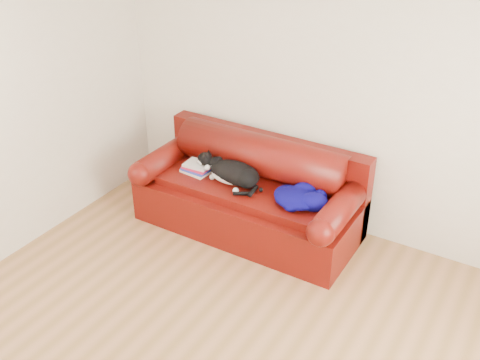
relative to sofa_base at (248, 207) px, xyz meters
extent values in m
plane|color=brown|center=(0.62, -1.49, -0.24)|extent=(4.50, 4.50, 0.00)
cube|color=beige|center=(0.62, 0.51, 1.06)|extent=(4.50, 0.02, 2.60)
cube|color=#420F02|center=(0.00, 0.01, -0.03)|extent=(2.10, 0.90, 0.42)
cube|color=#420F02|center=(0.00, -0.04, 0.21)|extent=(1.66, 0.62, 0.10)
cylinder|color=black|center=(-0.93, -0.32, -0.21)|extent=(0.06, 0.06, 0.05)
cylinder|color=black|center=(0.93, -0.32, -0.21)|extent=(0.06, 0.06, 0.05)
cylinder|color=black|center=(-0.93, 0.34, -0.21)|extent=(0.06, 0.06, 0.05)
cylinder|color=black|center=(0.93, 0.34, -0.21)|extent=(0.06, 0.06, 0.05)
cube|color=#420F02|center=(0.00, 0.37, 0.19)|extent=(2.10, 0.18, 0.85)
cylinder|color=#420F02|center=(0.00, 0.26, 0.44)|extent=(1.70, 0.40, 0.40)
cylinder|color=#420F02|center=(-0.93, 0.01, 0.30)|extent=(0.24, 0.88, 0.24)
sphere|color=#420F02|center=(-0.93, -0.43, 0.30)|extent=(0.24, 0.24, 0.24)
cylinder|color=#420F02|center=(0.93, 0.01, 0.30)|extent=(0.24, 0.88, 0.24)
sphere|color=#420F02|center=(0.93, -0.43, 0.30)|extent=(0.24, 0.24, 0.24)
cube|color=silver|center=(-0.53, -0.07, 0.28)|extent=(0.28, 0.23, 0.02)
cube|color=white|center=(-0.53, -0.07, 0.28)|extent=(0.27, 0.21, 0.02)
cube|color=#2138B7|center=(-0.53, -0.07, 0.30)|extent=(0.27, 0.21, 0.02)
cube|color=white|center=(-0.53, -0.07, 0.30)|extent=(0.25, 0.20, 0.02)
cube|color=#C71640|center=(-0.53, -0.07, 0.33)|extent=(0.25, 0.19, 0.02)
cube|color=white|center=(-0.53, -0.07, 0.33)|extent=(0.24, 0.18, 0.02)
cube|color=silver|center=(-0.53, -0.07, 0.35)|extent=(0.25, 0.20, 0.02)
cube|color=white|center=(-0.53, -0.07, 0.35)|extent=(0.24, 0.19, 0.02)
ellipsoid|color=black|center=(-0.11, -0.05, 0.37)|extent=(0.57, 0.40, 0.21)
ellipsoid|color=silver|center=(-0.15, -0.11, 0.33)|extent=(0.38, 0.25, 0.13)
ellipsoid|color=silver|center=(-0.31, -0.03, 0.37)|extent=(0.17, 0.16, 0.13)
ellipsoid|color=black|center=(0.04, -0.08, 0.35)|extent=(0.26, 0.26, 0.18)
ellipsoid|color=black|center=(-0.43, 0.04, 0.43)|extent=(0.18, 0.17, 0.13)
ellipsoid|color=silver|center=(-0.46, -0.01, 0.42)|extent=(0.09, 0.08, 0.05)
sphere|color=#BF7272|center=(-0.47, -0.01, 0.42)|extent=(0.02, 0.02, 0.02)
cone|color=black|center=(-0.43, 0.00, 0.50)|extent=(0.07, 0.06, 0.06)
cone|color=black|center=(-0.41, 0.06, 0.50)|extent=(0.07, 0.06, 0.06)
cylinder|color=black|center=(0.14, -0.15, 0.30)|extent=(0.07, 0.18, 0.05)
sphere|color=silver|center=(-0.36, -0.04, 0.29)|extent=(0.05, 0.05, 0.05)
sphere|color=silver|center=(-0.01, -0.21, 0.29)|extent=(0.05, 0.05, 0.05)
ellipsoid|color=#070243|center=(0.56, -0.09, 0.33)|extent=(0.50, 0.47, 0.13)
ellipsoid|color=#070243|center=(0.71, -0.09, 0.34)|extent=(0.31, 0.28, 0.15)
ellipsoid|color=#070243|center=(0.44, -0.05, 0.31)|extent=(0.32, 0.35, 0.10)
ellipsoid|color=#070243|center=(0.56, 0.04, 0.34)|extent=(0.25, 0.22, 0.15)
ellipsoid|color=#070243|center=(0.55, -0.20, 0.31)|extent=(0.20, 0.21, 0.10)
ellipsoid|color=silver|center=(0.65, -0.13, 0.35)|extent=(0.19, 0.12, 0.04)
camera|label=1|loc=(2.28, -3.92, 2.88)|focal=42.00mm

